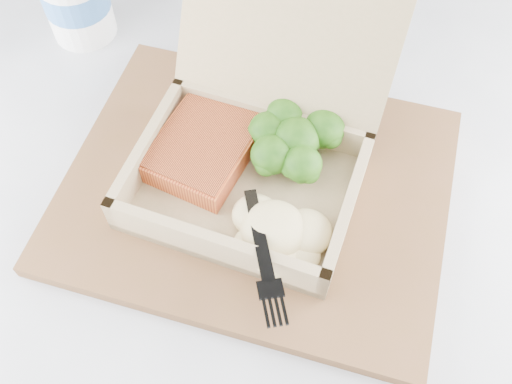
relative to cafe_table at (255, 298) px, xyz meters
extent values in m
cylinder|color=black|center=(0.00, 0.00, -0.19)|extent=(0.08, 0.08, 0.70)
cube|color=silver|center=(0.00, 0.00, 0.17)|extent=(0.98, 0.98, 0.03)
cube|color=brown|center=(0.01, 0.04, 0.20)|extent=(0.47, 0.42, 0.02)
cube|color=tan|center=(-0.01, 0.03, 0.21)|extent=(0.26, 0.24, 0.01)
cube|color=#9B845F|center=(-0.10, 0.08, 0.23)|extent=(0.08, 0.15, 0.04)
cube|color=#9B845F|center=(0.09, -0.01, 0.23)|extent=(0.08, 0.15, 0.04)
cube|color=#9B845F|center=(-0.04, -0.04, 0.23)|extent=(0.20, 0.10, 0.04)
cube|color=#9B845F|center=(0.03, 0.10, 0.23)|extent=(0.20, 0.10, 0.04)
cube|color=tan|center=(0.05, 0.14, 0.32)|extent=(0.23, 0.17, 0.15)
cube|color=orange|center=(-0.04, 0.08, 0.23)|extent=(0.14, 0.15, 0.02)
ellipsoid|color=beige|center=(0.02, -0.03, 0.23)|extent=(0.10, 0.09, 0.03)
cube|color=black|center=(0.00, 0.02, 0.25)|extent=(0.02, 0.10, 0.03)
cube|color=black|center=(0.00, -0.06, 0.25)|extent=(0.02, 0.04, 0.01)
cube|color=white|center=(0.09, 0.23, 0.19)|extent=(0.09, 0.14, 0.00)
camera|label=1|loc=(-0.03, -0.27, 0.69)|focal=40.00mm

